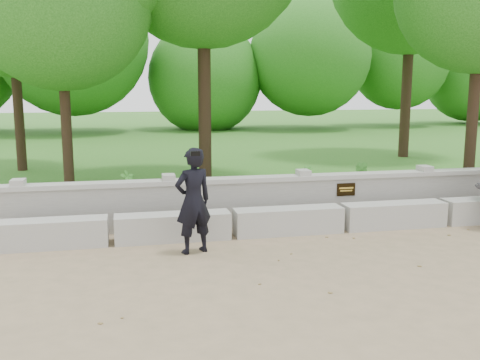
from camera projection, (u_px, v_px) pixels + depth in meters
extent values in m
plane|color=#957B5B|center=(394.00, 264.00, 7.70)|extent=(80.00, 80.00, 0.00)
cube|color=#24721C|center=(222.00, 149.00, 21.17)|extent=(40.00, 22.00, 0.25)
cube|color=#B4B1AA|center=(46.00, 234.00, 8.45)|extent=(1.90, 0.45, 0.45)
cube|color=#B4B1AA|center=(173.00, 227.00, 8.87)|extent=(1.90, 0.45, 0.45)
cube|color=#B4B1AA|center=(288.00, 221.00, 9.29)|extent=(1.90, 0.45, 0.45)
cube|color=#B4B1AA|center=(394.00, 215.00, 9.70)|extent=(1.90, 0.45, 0.45)
cube|color=#A9A79F|center=(328.00, 200.00, 10.14)|extent=(12.50, 0.25, 0.82)
cube|color=#B4B1AA|center=(329.00, 176.00, 10.06)|extent=(12.50, 0.35, 0.08)
cube|color=black|center=(346.00, 190.00, 10.03)|extent=(0.36, 0.02, 0.24)
imported|color=black|center=(193.00, 201.00, 8.10)|extent=(0.69, 0.57, 1.63)
cube|color=black|center=(195.00, 154.00, 7.66)|extent=(0.14, 0.07, 0.07)
cylinder|color=#382619|center=(18.00, 99.00, 14.47)|extent=(0.26, 0.26, 3.89)
cylinder|color=#382619|center=(66.00, 115.00, 11.54)|extent=(0.23, 0.23, 3.35)
cylinder|color=#382619|center=(204.00, 84.00, 12.89)|extent=(0.32, 0.32, 4.67)
cylinder|color=#382619|center=(473.00, 106.00, 12.13)|extent=(0.25, 0.25, 3.69)
cylinder|color=#382619|center=(407.00, 82.00, 17.32)|extent=(0.33, 0.33, 4.88)
imported|color=#3D852D|center=(128.00, 185.00, 10.77)|extent=(0.40, 0.38, 0.62)
imported|color=#3D852D|center=(362.00, 176.00, 11.97)|extent=(0.42, 0.43, 0.61)
imported|color=#3D852D|center=(306.00, 179.00, 11.54)|extent=(0.41, 0.43, 0.60)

